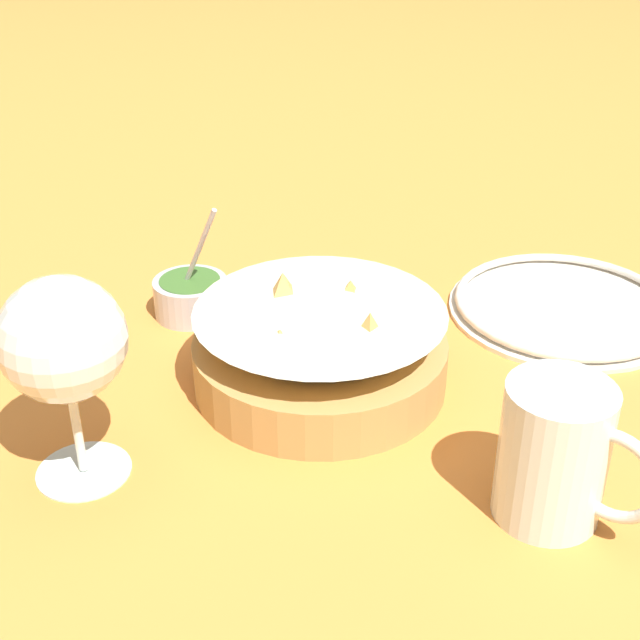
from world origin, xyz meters
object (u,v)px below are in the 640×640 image
object	(u,v)px
sauce_cup	(191,295)
beer_mug	(555,458)
wine_glass	(63,345)
food_basket	(320,350)
side_plate	(565,306)

from	to	relation	value
sauce_cup	beer_mug	world-z (taller)	sauce_cup
sauce_cup	beer_mug	bearing A→B (deg)	-5.40
wine_glass	beer_mug	size ratio (longest dim) A/B	1.40
wine_glass	beer_mug	xyz separation A→B (m)	(0.29, 0.18, -0.06)
sauce_cup	wine_glass	distance (m)	0.27
food_basket	beer_mug	xyz separation A→B (m)	(0.23, -0.02, 0.01)
food_basket	wine_glass	world-z (taller)	wine_glass
side_plate	beer_mug	bearing A→B (deg)	-65.91
sauce_cup	wine_glass	xyz separation A→B (m)	(0.12, -0.22, 0.09)
beer_mug	wine_glass	bearing A→B (deg)	-147.80
wine_glass	beer_mug	world-z (taller)	wine_glass
wine_glass	beer_mug	distance (m)	0.35
sauce_cup	side_plate	xyz separation A→B (m)	(0.29, 0.24, -0.01)
food_basket	wine_glass	bearing A→B (deg)	-106.05
food_basket	sauce_cup	world-z (taller)	sauce_cup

